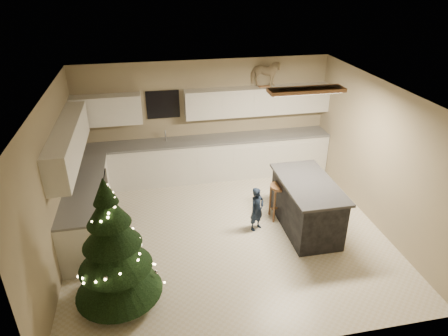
{
  "coord_description": "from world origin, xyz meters",
  "views": [
    {
      "loc": [
        -1.23,
        -5.79,
        4.33
      ],
      "look_at": [
        0.0,
        0.35,
        1.15
      ],
      "focal_mm": 32.0,
      "sensor_mm": 36.0,
      "label": 1
    }
  ],
  "objects_px": {
    "island": "(306,205)",
    "rocking_horse": "(265,73)",
    "bar_stool": "(280,194)",
    "toddler": "(257,209)",
    "christmas_tree": "(114,255)"
  },
  "relations": [
    {
      "from": "island",
      "to": "rocking_horse",
      "type": "bearing_deg",
      "value": 93.29
    },
    {
      "from": "bar_stool",
      "to": "island",
      "type": "bearing_deg",
      "value": -47.17
    },
    {
      "from": "island",
      "to": "rocking_horse",
      "type": "distance_m",
      "value": 3.03
    },
    {
      "from": "island",
      "to": "toddler",
      "type": "bearing_deg",
      "value": 170.98
    },
    {
      "from": "island",
      "to": "christmas_tree",
      "type": "bearing_deg",
      "value": -160.09
    },
    {
      "from": "christmas_tree",
      "to": "rocking_horse",
      "type": "bearing_deg",
      "value": 49.05
    },
    {
      "from": "bar_stool",
      "to": "christmas_tree",
      "type": "distance_m",
      "value": 3.32
    },
    {
      "from": "bar_stool",
      "to": "rocking_horse",
      "type": "relative_size",
      "value": 1.0
    },
    {
      "from": "bar_stool",
      "to": "christmas_tree",
      "type": "xyz_separation_m",
      "value": [
        -2.9,
        -1.59,
        0.3
      ]
    },
    {
      "from": "bar_stool",
      "to": "rocking_horse",
      "type": "xyz_separation_m",
      "value": [
        0.24,
        2.02,
        1.76
      ]
    },
    {
      "from": "bar_stool",
      "to": "toddler",
      "type": "height_order",
      "value": "toddler"
    },
    {
      "from": "christmas_tree",
      "to": "rocking_horse",
      "type": "height_order",
      "value": "rocking_horse"
    },
    {
      "from": "christmas_tree",
      "to": "rocking_horse",
      "type": "relative_size",
      "value": 2.84
    },
    {
      "from": "toddler",
      "to": "rocking_horse",
      "type": "distance_m",
      "value": 3.05
    },
    {
      "from": "christmas_tree",
      "to": "toddler",
      "type": "height_order",
      "value": "christmas_tree"
    }
  ]
}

